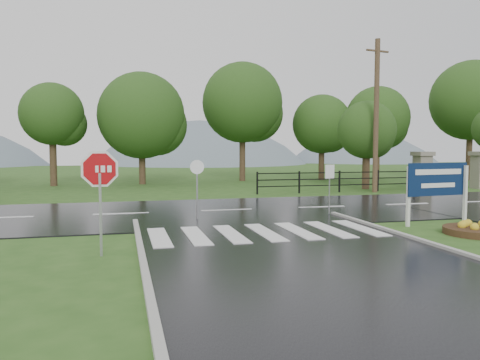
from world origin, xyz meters
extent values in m
plane|color=#2A501A|center=(0.00, 0.00, 0.00)|extent=(120.00, 120.00, 0.00)
cube|color=black|center=(0.00, 10.00, 0.00)|extent=(90.00, 8.00, 0.04)
cube|color=silver|center=(-3.00, 5.00, 0.06)|extent=(0.50, 2.80, 0.02)
cube|color=silver|center=(-2.00, 5.00, 0.06)|extent=(0.50, 2.80, 0.02)
cube|color=silver|center=(-1.00, 5.00, 0.06)|extent=(0.50, 2.80, 0.02)
cube|color=silver|center=(0.00, 5.00, 0.06)|extent=(0.50, 2.80, 0.02)
cube|color=silver|center=(1.00, 5.00, 0.06)|extent=(0.50, 2.80, 0.02)
cube|color=silver|center=(2.00, 5.00, 0.06)|extent=(0.50, 2.80, 0.02)
cube|color=silver|center=(3.00, 5.00, 0.06)|extent=(0.50, 2.80, 0.02)
cube|color=gray|center=(13.00, 16.00, 1.00)|extent=(0.80, 0.80, 2.00)
cube|color=#6B6659|center=(13.00, 16.00, 2.12)|extent=(1.00, 1.00, 0.24)
cube|color=gray|center=(17.00, 16.00, 1.00)|extent=(0.80, 0.80, 2.00)
cube|color=black|center=(7.75, 16.00, 0.40)|extent=(9.50, 0.05, 0.05)
cube|color=black|center=(7.75, 16.00, 0.75)|extent=(9.50, 0.05, 0.05)
cube|color=black|center=(7.75, 16.00, 1.10)|extent=(9.50, 0.05, 0.05)
cube|color=black|center=(3.00, 16.00, 0.60)|extent=(0.08, 0.08, 1.20)
cube|color=black|center=(12.50, 16.00, 0.60)|extent=(0.08, 0.08, 1.20)
sphere|color=slate|center=(8.00, 65.00, -17.28)|extent=(48.00, 48.00, 48.00)
sphere|color=slate|center=(36.00, 65.00, -12.96)|extent=(36.00, 36.00, 36.00)
cube|color=#939399|center=(-4.44, 3.33, 0.95)|extent=(0.06, 0.06, 1.90)
cylinder|color=white|center=(-4.44, 3.34, 2.00)|extent=(1.14, 0.09, 1.14)
cylinder|color=#AA0B10|center=(-4.44, 3.33, 2.00)|extent=(0.99, 0.09, 0.99)
cube|color=silver|center=(4.74, 5.13, 0.95)|extent=(0.10, 0.10, 1.90)
cube|color=silver|center=(6.84, 5.13, 0.95)|extent=(0.10, 0.10, 1.90)
cube|color=#0A1D44|center=(5.79, 5.13, 1.48)|extent=(2.28, 0.28, 1.05)
cube|color=white|center=(5.79, 5.09, 1.71)|extent=(1.80, 0.18, 0.17)
cube|color=white|center=(5.79, 5.09, 1.29)|extent=(1.33, 0.14, 0.14)
cylinder|color=#332111|center=(5.93, 3.47, 0.10)|extent=(1.92, 1.92, 0.19)
cube|color=#939399|center=(3.42, 8.05, 0.87)|extent=(0.04, 0.04, 1.74)
cube|color=white|center=(3.42, 8.03, 1.60)|extent=(0.40, 0.12, 0.50)
cylinder|color=#939399|center=(-1.48, 8.01, 0.96)|extent=(0.06, 0.06, 1.92)
cylinder|color=white|center=(-1.48, 7.99, 1.82)|extent=(0.48, 0.03, 0.48)
cylinder|color=#473523|center=(9.65, 15.50, 4.19)|extent=(0.28, 0.28, 8.37)
cube|color=brown|center=(9.65, 15.50, 7.72)|extent=(1.48, 0.35, 0.09)
cylinder|color=#3D2B1C|center=(10.21, 17.50, 1.47)|extent=(0.46, 0.46, 2.94)
sphere|color=#1F4214|center=(10.21, 17.50, 3.52)|extent=(3.43, 3.43, 3.43)
camera|label=1|loc=(-3.96, -7.68, 2.49)|focal=35.00mm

